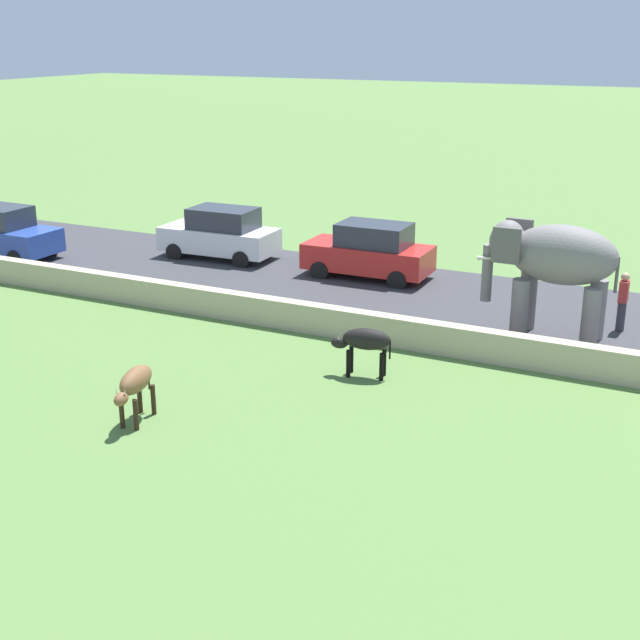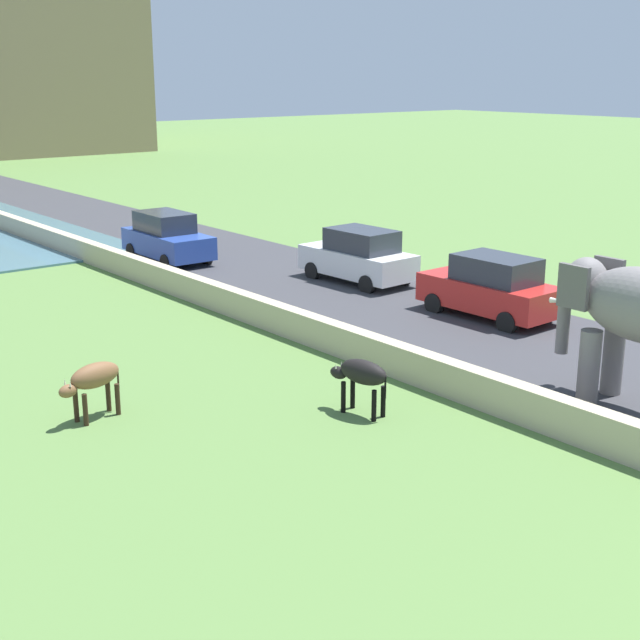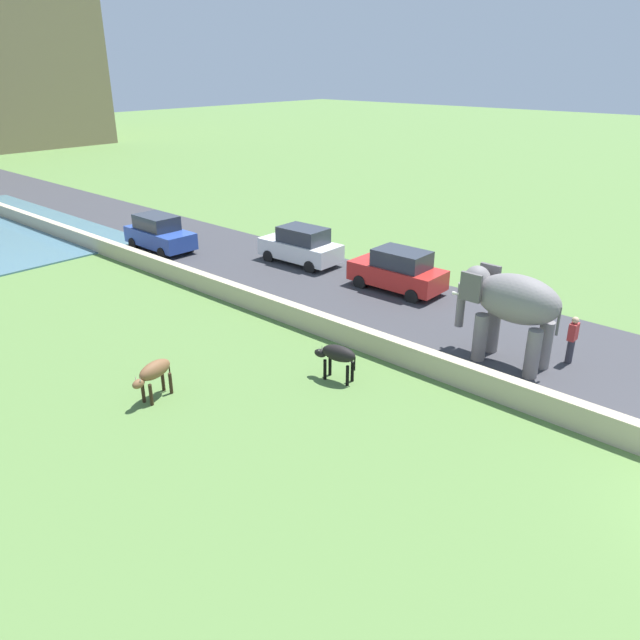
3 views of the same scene
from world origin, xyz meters
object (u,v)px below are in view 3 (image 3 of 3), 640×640
Objects in this scene: cow_brown at (154,372)px; cow_black at (337,355)px; person_beside_elephant at (572,339)px; elephant at (510,303)px; car_white at (301,246)px; car_red at (398,271)px; car_blue at (159,233)px.

cow_black is at bearing -36.14° from cow_brown.
cow_brown is (-9.98, 7.95, -0.04)m from person_beside_elephant.
car_white is at bearing 75.13° from elephant.
car_red is at bearing -0.13° from cow_brown.
car_blue is at bearing 90.01° from elephant.
cow_brown is at bearing 179.87° from car_red.
car_blue is 2.83× the size of cow_black.
car_blue is at bearing 114.63° from car_white.
car_red is 11.84m from cow_brown.
elephant reaches higher than person_beside_elephant.
car_blue reaches higher than person_beside_elephant.
cow_black is at bearing 139.77° from person_beside_elephant.
car_blue reaches higher than cow_black.
cow_brown is at bearing 143.91° from elephant.
car_white is at bearing 25.01° from cow_brown.
person_beside_elephant is 20.39m from car_blue.
cow_brown is (-8.69, -12.40, -0.06)m from car_blue.
cow_black is at bearing 143.96° from elephant.
elephant is 2.44× the size of cow_black.
cow_black is (-5.70, 4.82, -0.04)m from person_beside_elephant.
cow_black is (4.29, -3.13, 0.00)m from cow_brown.
car_blue is at bearing 74.16° from cow_black.
person_beside_elephant is 13.60m from car_white.
elephant reaches higher than car_white.
car_white is at bearing 89.99° from car_red.
cow_black is (-4.41, -15.53, -0.06)m from car_blue.
car_red is (1.86, 7.92, 0.03)m from person_beside_elephant.
car_blue is 2.83× the size of cow_brown.
cow_brown is at bearing -125.03° from car_blue.
elephant is 2.13× the size of person_beside_elephant.
person_beside_elephant is 0.40× the size of car_red.
cow_black is at bearing -131.13° from car_white.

